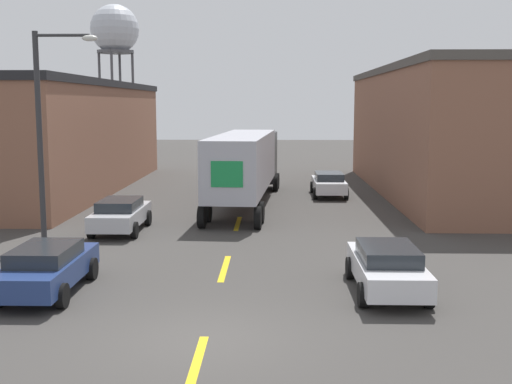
{
  "coord_description": "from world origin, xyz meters",
  "views": [
    {
      "loc": [
        1.55,
        -13.78,
        5.24
      ],
      "look_at": [
        0.85,
        12.2,
        1.66
      ],
      "focal_mm": 45.0,
      "sensor_mm": 36.0,
      "label": 1
    }
  ],
  "objects_px": {
    "parked_car_right_near": "(387,267)",
    "semi_truck": "(247,161)",
    "parked_car_left_far": "(121,214)",
    "parked_car_left_near": "(47,267)",
    "street_lamp": "(46,124)",
    "water_tower": "(115,31)",
    "parked_car_right_far": "(329,183)"
  },
  "relations": [
    {
      "from": "water_tower",
      "to": "street_lamp",
      "type": "height_order",
      "value": "water_tower"
    },
    {
      "from": "semi_truck",
      "to": "water_tower",
      "type": "height_order",
      "value": "water_tower"
    },
    {
      "from": "semi_truck",
      "to": "parked_car_left_far",
      "type": "bearing_deg",
      "value": -119.48
    },
    {
      "from": "parked_car_right_near",
      "to": "parked_car_right_far",
      "type": "xyz_separation_m",
      "value": [
        0.0,
        18.94,
        0.0
      ]
    },
    {
      "from": "parked_car_right_near",
      "to": "parked_car_left_near",
      "type": "height_order",
      "value": "same"
    },
    {
      "from": "parked_car_right_near",
      "to": "water_tower",
      "type": "relative_size",
      "value": 0.28
    },
    {
      "from": "parked_car_right_far",
      "to": "water_tower",
      "type": "relative_size",
      "value": 0.28
    },
    {
      "from": "parked_car_left_far",
      "to": "parked_car_left_near",
      "type": "distance_m",
      "value": 8.67
    },
    {
      "from": "semi_truck",
      "to": "street_lamp",
      "type": "distance_m",
      "value": 12.66
    },
    {
      "from": "parked_car_left_far",
      "to": "parked_car_right_far",
      "type": "relative_size",
      "value": 1.0
    },
    {
      "from": "parked_car_right_near",
      "to": "parked_car_left_near",
      "type": "distance_m",
      "value": 9.47
    },
    {
      "from": "water_tower",
      "to": "street_lamp",
      "type": "bearing_deg",
      "value": -79.29
    },
    {
      "from": "parked_car_right_far",
      "to": "parked_car_right_near",
      "type": "bearing_deg",
      "value": -90.0
    },
    {
      "from": "parked_car_right_near",
      "to": "water_tower",
      "type": "height_order",
      "value": "water_tower"
    },
    {
      "from": "semi_truck",
      "to": "street_lamp",
      "type": "bearing_deg",
      "value": -119.13
    },
    {
      "from": "parked_car_right_far",
      "to": "street_lamp",
      "type": "relative_size",
      "value": 0.57
    },
    {
      "from": "semi_truck",
      "to": "parked_car_left_far",
      "type": "height_order",
      "value": "semi_truck"
    },
    {
      "from": "parked_car_right_far",
      "to": "parked_car_left_near",
      "type": "bearing_deg",
      "value": -116.2
    },
    {
      "from": "parked_car_right_far",
      "to": "water_tower",
      "type": "distance_m",
      "value": 41.43
    },
    {
      "from": "parked_car_left_far",
      "to": "parked_car_right_far",
      "type": "xyz_separation_m",
      "value": [
        9.47,
        10.57,
        0.0
      ]
    },
    {
      "from": "parked_car_right_near",
      "to": "water_tower",
      "type": "xyz_separation_m",
      "value": [
        -20.32,
        52.9,
        12.24
      ]
    },
    {
      "from": "semi_truck",
      "to": "water_tower",
      "type": "relative_size",
      "value": 0.96
    },
    {
      "from": "parked_car_left_far",
      "to": "parked_car_right_far",
      "type": "height_order",
      "value": "same"
    },
    {
      "from": "parked_car_right_near",
      "to": "semi_truck",
      "type": "bearing_deg",
      "value": 106.06
    },
    {
      "from": "parked_car_right_far",
      "to": "water_tower",
      "type": "bearing_deg",
      "value": 120.89
    },
    {
      "from": "semi_truck",
      "to": "parked_car_left_far",
      "type": "distance_m",
      "value": 9.07
    },
    {
      "from": "semi_truck",
      "to": "parked_car_right_far",
      "type": "xyz_separation_m",
      "value": [
        4.56,
        3.09,
        -1.54
      ]
    },
    {
      "from": "water_tower",
      "to": "street_lamp",
      "type": "relative_size",
      "value": 2.03
    },
    {
      "from": "semi_truck",
      "to": "street_lamp",
      "type": "xyz_separation_m",
      "value": [
        -6.77,
        -10.46,
        2.23
      ]
    },
    {
      "from": "parked_car_right_far",
      "to": "parked_car_left_near",
      "type": "xyz_separation_m",
      "value": [
        -9.47,
        -19.24,
        0.0
      ]
    },
    {
      "from": "parked_car_left_far",
      "to": "parked_car_left_near",
      "type": "xyz_separation_m",
      "value": [
        0.0,
        -8.67,
        0.0
      ]
    },
    {
      "from": "water_tower",
      "to": "parked_car_right_far",
      "type": "bearing_deg",
      "value": -59.11
    }
  ]
}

